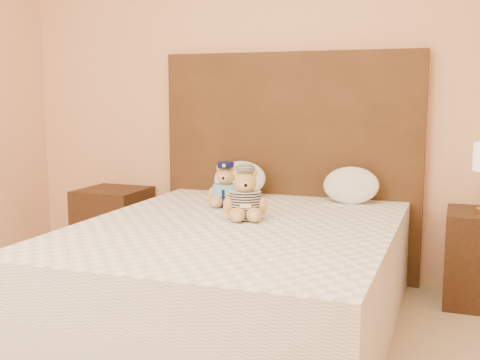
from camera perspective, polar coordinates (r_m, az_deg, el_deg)
name	(u,v)px	position (r m, az deg, el deg)	size (l,w,h in m)	color
bed	(237,275)	(3.22, -0.30, -8.99)	(1.60, 2.00, 0.55)	white
headboard	(289,165)	(4.07, 4.66, 1.42)	(1.75, 0.08, 1.50)	#513218
nightstand_left	(114,226)	(4.46, -11.89, -4.33)	(0.45, 0.45, 0.55)	#3B2113
teddy_police	(226,184)	(3.64, -1.35, -0.42)	(0.23, 0.22, 0.27)	tan
teddy_prisoner	(245,194)	(3.24, 0.50, -1.29)	(0.25, 0.24, 0.28)	tan
pillow_left	(240,177)	(3.99, -0.04, 0.27)	(0.36, 0.23, 0.25)	white
pillow_right	(351,183)	(3.80, 10.48, -0.32)	(0.35, 0.22, 0.25)	white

